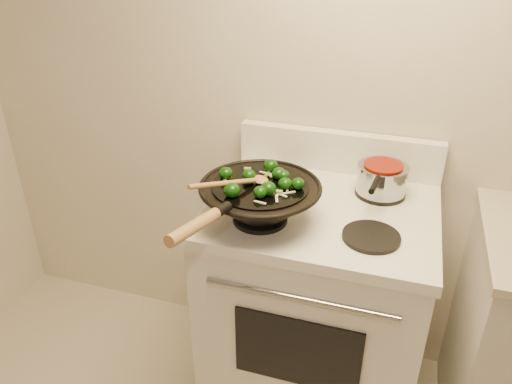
% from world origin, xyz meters
% --- Properties ---
extents(stove, '(0.78, 0.67, 1.08)m').
position_xyz_m(stove, '(-0.13, 1.17, 0.47)').
color(stove, white).
rests_on(stove, ground).
extents(wok, '(0.39, 0.65, 0.19)m').
position_xyz_m(wok, '(-0.31, 1.02, 1.00)').
color(wok, black).
rests_on(wok, stove).
extents(stirfry, '(0.28, 0.25, 0.04)m').
position_xyz_m(stirfry, '(-0.30, 1.02, 1.07)').
color(stirfry, black).
rests_on(stirfry, wok).
extents(wooden_spoon, '(0.19, 0.26, 0.08)m').
position_xyz_m(wooden_spoon, '(-0.36, 0.97, 1.08)').
color(wooden_spoon, olive).
rests_on(wooden_spoon, wok).
extents(saucepan, '(0.18, 0.29, 0.10)m').
position_xyz_m(saucepan, '(0.05, 1.32, 0.99)').
color(saucepan, '#979A9F').
rests_on(saucepan, stove).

